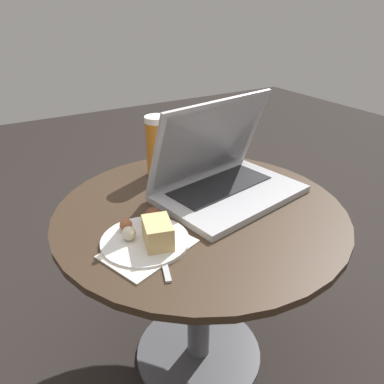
# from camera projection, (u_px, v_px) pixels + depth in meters

# --- Properties ---
(ground_plane) EXTENTS (6.00, 6.00, 0.00)m
(ground_plane) POSITION_uv_depth(u_px,v_px,m) (198.00, 353.00, 1.21)
(ground_plane) COLOR black
(table) EXTENTS (0.74, 0.74, 0.54)m
(table) POSITION_uv_depth(u_px,v_px,m) (200.00, 251.00, 1.03)
(table) COLOR #515156
(table) RESTS_ON ground_plane
(napkin) EXTENTS (0.22, 0.19, 0.00)m
(napkin) POSITION_uv_depth(u_px,v_px,m) (149.00, 249.00, 0.80)
(napkin) COLOR silver
(napkin) RESTS_ON table
(laptop) EXTENTS (0.42, 0.32, 0.26)m
(laptop) POSITION_uv_depth(u_px,v_px,m) (223.00, 176.00, 1.02)
(laptop) COLOR #B2B2B7
(laptop) RESTS_ON table
(beer_glass) EXTENTS (0.07, 0.07, 0.18)m
(beer_glass) POSITION_uv_depth(u_px,v_px,m) (158.00, 146.00, 1.10)
(beer_glass) COLOR #C6701E
(beer_glass) RESTS_ON table
(snack_plate) EXTENTS (0.20, 0.20, 0.06)m
(snack_plate) POSITION_uv_depth(u_px,v_px,m) (149.00, 235.00, 0.82)
(snack_plate) COLOR silver
(snack_plate) RESTS_ON table
(fork) EXTENTS (0.07, 0.17, 0.00)m
(fork) POSITION_uv_depth(u_px,v_px,m) (162.00, 252.00, 0.79)
(fork) COLOR #B2B2B7
(fork) RESTS_ON table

